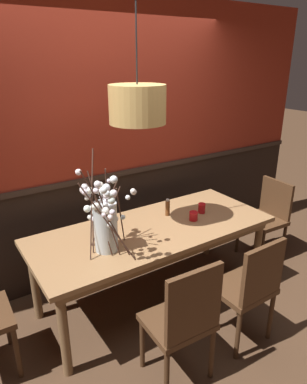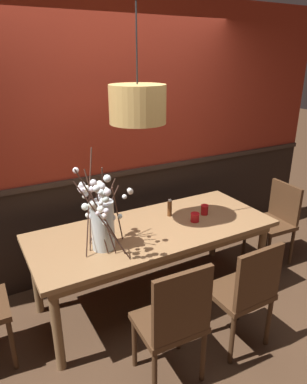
{
  "view_description": "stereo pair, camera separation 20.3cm",
  "coord_description": "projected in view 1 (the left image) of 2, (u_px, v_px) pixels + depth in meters",
  "views": [
    {
      "loc": [
        -1.5,
        -2.27,
        2.14
      ],
      "look_at": [
        0.0,
        0.0,
        1.09
      ],
      "focal_mm": 32.73,
      "sensor_mm": 36.0,
      "label": 1
    },
    {
      "loc": [
        -1.33,
        -2.37,
        2.14
      ],
      "look_at": [
        0.0,
        0.0,
        1.09
      ],
      "focal_mm": 32.73,
      "sensor_mm": 36.0,
      "label": 2
    }
  ],
  "objects": [
    {
      "name": "chair_far_side_right",
      "position": [
        136.0,
        211.0,
        3.97
      ],
      "size": [
        0.48,
        0.43,
        0.88
      ],
      "color": "#4C301C",
      "rests_on": "ground"
    },
    {
      "name": "dining_table",
      "position": [
        154.0,
        236.0,
        3.07
      ],
      "size": [
        2.13,
        0.89,
        0.75
      ],
      "color": "#997047",
      "rests_on": "ground"
    },
    {
      "name": "chair_head_east_end",
      "position": [
        267.0,
        214.0,
        3.89
      ],
      "size": [
        0.42,
        0.45,
        0.88
      ],
      "color": "#4C301C",
      "rests_on": "ground"
    },
    {
      "name": "back_wall",
      "position": [
        110.0,
        144.0,
        3.43
      ],
      "size": [
        5.14,
        0.14,
        2.69
      ],
      "color": "black",
      "rests_on": "ground"
    },
    {
      "name": "candle_holder_nearer_edge",
      "position": [
        193.0,
        216.0,
        3.17
      ],
      "size": [
        0.08,
        0.08,
        0.08
      ],
      "color": "red",
      "rests_on": "dining_table"
    },
    {
      "name": "chair_far_side_left",
      "position": [
        85.0,
        225.0,
        3.65
      ],
      "size": [
        0.45,
        0.4,
        0.89
      ],
      "color": "#4C301C",
      "rests_on": "ground"
    },
    {
      "name": "vase_with_blossoms",
      "position": [
        105.0,
        222.0,
        2.61
      ],
      "size": [
        0.44,
        0.55,
        0.77
      ],
      "color": "silver",
      "rests_on": "dining_table"
    },
    {
      "name": "chair_near_side_right",
      "position": [
        249.0,
        286.0,
        2.64
      ],
      "size": [
        0.43,
        0.39,
        0.92
      ],
      "color": "#4C301C",
      "rests_on": "ground"
    },
    {
      "name": "condiment_bottle",
      "position": [
        168.0,
        208.0,
        3.25
      ],
      "size": [
        0.04,
        0.04,
        0.16
      ],
      "color": "brown",
      "rests_on": "dining_table"
    },
    {
      "name": "chair_near_side_left",
      "position": [
        184.0,
        318.0,
        2.3
      ],
      "size": [
        0.45,
        0.41,
        0.95
      ],
      "color": "#4C301C",
      "rests_on": "ground"
    },
    {
      "name": "ground_plane",
      "position": [
        154.0,
        299.0,
        3.31
      ],
      "size": [
        24.0,
        24.0,
        0.0
      ],
      "primitive_type": "plane",
      "color": "#4C3321"
    },
    {
      "name": "pendant_lamp",
      "position": [
        137.0,
        105.0,
        2.67
      ],
      "size": [
        0.44,
        0.44,
        1.03
      ],
      "color": "tan"
    },
    {
      "name": "candle_holder_nearer_center",
      "position": [
        202.0,
        208.0,
        3.31
      ],
      "size": [
        0.07,
        0.07,
        0.1
      ],
      "color": "red",
      "rests_on": "dining_table"
    }
  ]
}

